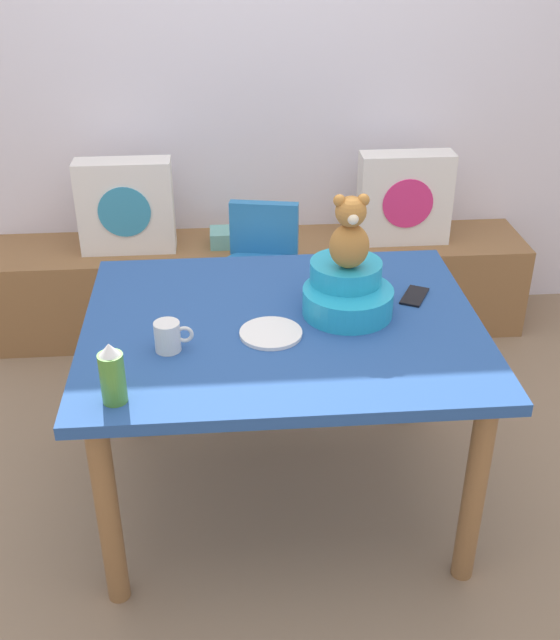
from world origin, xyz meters
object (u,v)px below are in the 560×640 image
object	(u,v)px
book_stack	(231,237)
teddy_bear	(350,234)
dining_table	(282,347)
dinner_plate_near	(271,333)
cell_phone	(414,296)
pillow_floral_right	(404,198)
infant_seat_teal	(347,291)
ketchup_bottle	(112,374)
highchair	(261,271)
pillow_floral_left	(126,206)
coffee_mug	(168,336)

from	to	relation	value
book_stack	teddy_bear	xyz separation A→B (m)	(0.36, -1.21, 0.52)
dining_table	dinner_plate_near	bearing A→B (deg)	-118.47
dinner_plate_near	cell_phone	world-z (taller)	dinner_plate_near
cell_phone	pillow_floral_right	bearing A→B (deg)	-73.21
dining_table	cell_phone	xyz separation A→B (m)	(0.47, 0.13, 0.10)
infant_seat_teal	ketchup_bottle	size ratio (longest dim) A/B	1.78
dinner_plate_near	teddy_bear	bearing A→B (deg)	28.10
dinner_plate_near	highchair	bearing A→B (deg)	88.66
highchair	dinner_plate_near	size ratio (longest dim) A/B	3.95
ketchup_bottle	dinner_plate_near	xyz separation A→B (m)	(0.45, 0.32, -0.08)
pillow_floral_right	infant_seat_teal	size ratio (longest dim) A/B	1.33
highchair	infant_seat_teal	xyz separation A→B (m)	(0.24, -0.77, 0.29)
pillow_floral_left	dinner_plate_near	xyz separation A→B (m)	(0.58, -1.33, 0.07)
infant_seat_teal	ketchup_bottle	distance (m)	0.86
highchair	coffee_mug	size ratio (longest dim) A/B	6.58
pillow_floral_right	highchair	bearing A→B (deg)	-149.76
dining_table	dinner_plate_near	distance (m)	0.14
infant_seat_teal	book_stack	bearing A→B (deg)	106.70
pillow_floral_right	dining_table	bearing A→B (deg)	-118.97
coffee_mug	dinner_plate_near	world-z (taller)	coffee_mug
ketchup_bottle	cell_phone	bearing A→B (deg)	29.11
infant_seat_teal	highchair	bearing A→B (deg)	107.43
pillow_floral_right	ketchup_bottle	distance (m)	2.04
pillow_floral_right	infant_seat_teal	distance (m)	1.28
coffee_mug	dinner_plate_near	distance (m)	0.33
pillow_floral_right	coffee_mug	xyz separation A→B (m)	(-1.05, -1.39, 0.11)
infant_seat_teal	coffee_mug	distance (m)	0.62
book_stack	highchair	xyz separation A→B (m)	(0.12, -0.44, 0.02)
pillow_floral_left	book_stack	distance (m)	0.52
ketchup_bottle	dinner_plate_near	bearing A→B (deg)	35.43
book_stack	teddy_bear	distance (m)	1.36
cell_phone	dinner_plate_near	bearing A→B (deg)	50.78
highchair	dinner_plate_near	bearing A→B (deg)	-91.34
highchair	pillow_floral_left	bearing A→B (deg)	145.45
pillow_floral_right	ketchup_bottle	bearing A→B (deg)	-125.74
pillow_floral_right	teddy_bear	distance (m)	1.32
pillow_floral_left	infant_seat_teal	size ratio (longest dim) A/B	1.33
coffee_mug	teddy_bear	bearing A→B (deg)	19.48
teddy_bear	ketchup_bottle	world-z (taller)	teddy_bear
ketchup_bottle	book_stack	bearing A→B (deg)	78.01
dinner_plate_near	coffee_mug	bearing A→B (deg)	-168.49
dining_table	cell_phone	distance (m)	0.50
pillow_floral_right	ketchup_bottle	xyz separation A→B (m)	(-1.19, -1.65, 0.15)
dining_table	pillow_floral_left	bearing A→B (deg)	116.67
book_stack	dining_table	world-z (taller)	dining_table
pillow_floral_left	pillow_floral_right	xyz separation A→B (m)	(1.32, 0.00, 0.00)
book_stack	cell_phone	size ratio (longest dim) A/B	1.39
ketchup_bottle	infant_seat_teal	bearing A→B (deg)	32.91
highchair	coffee_mug	distance (m)	1.07
pillow_floral_right	coffee_mug	world-z (taller)	pillow_floral_right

